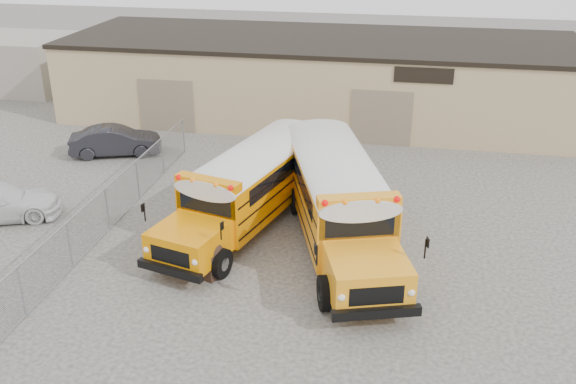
% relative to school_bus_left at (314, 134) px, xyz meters
% --- Properties ---
extents(ground, '(120.00, 120.00, 0.00)m').
position_rel_school_bus_left_xyz_m(ground, '(-0.97, -11.03, -1.77)').
color(ground, '#3C3A37').
rests_on(ground, ground).
extents(warehouse, '(30.20, 10.20, 4.67)m').
position_rel_school_bus_left_xyz_m(warehouse, '(-0.97, 8.96, 0.61)').
color(warehouse, tan).
rests_on(warehouse, ground).
extents(chainlink_fence, '(0.07, 18.07, 1.81)m').
position_rel_school_bus_left_xyz_m(chainlink_fence, '(-6.97, -8.03, -0.87)').
color(chainlink_fence, gray).
rests_on(chainlink_fence, ground).
extents(distant_building_left, '(8.00, 6.00, 3.60)m').
position_rel_school_bus_left_xyz_m(distant_building_left, '(-22.97, 10.97, 0.03)').
color(distant_building_left, gray).
rests_on(distant_building_left, ground).
extents(school_bus_left, '(5.12, 10.74, 3.06)m').
position_rel_school_bus_left_xyz_m(school_bus_left, '(0.00, 0.00, 0.00)').
color(school_bus_left, orange).
rests_on(school_bus_left, ground).
extents(school_bus_right, '(6.09, 11.64, 3.32)m').
position_rel_school_bus_left_xyz_m(school_bus_right, '(-0.10, -0.41, 0.15)').
color(school_bus_right, orange).
rests_on(school_bus_right, ground).
extents(tarp_bundle, '(1.23, 1.18, 1.46)m').
position_rel_school_bus_left_xyz_m(tarp_bundle, '(-2.07, -10.52, -1.02)').
color(tarp_bundle, black).
rests_on(tarp_bundle, ground).
extents(car_dark, '(4.81, 3.04, 1.50)m').
position_rel_school_bus_left_xyz_m(car_dark, '(-10.29, -0.11, -1.02)').
color(car_dark, black).
rests_on(car_dark, ground).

